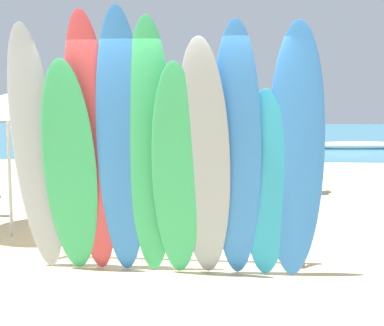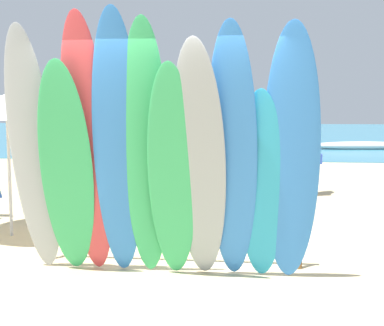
% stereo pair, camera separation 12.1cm
% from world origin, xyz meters
% --- Properties ---
extents(ground, '(60.00, 60.00, 0.00)m').
position_xyz_m(ground, '(0.00, 14.00, 0.00)').
color(ground, '#D3BC8C').
extents(ocean_water, '(60.00, 40.00, 0.02)m').
position_xyz_m(ocean_water, '(0.00, 31.72, 0.01)').
color(ocean_water, teal).
rests_on(ocean_water, ground).
extents(surfboard_rack, '(3.12, 0.07, 0.71)m').
position_xyz_m(surfboard_rack, '(0.00, 0.00, 0.56)').
color(surfboard_rack, brown).
rests_on(surfboard_rack, ground).
extents(surfboard_grey_0, '(0.58, 0.67, 2.69)m').
position_xyz_m(surfboard_grey_0, '(-1.40, -0.50, 1.35)').
color(surfboard_grey_0, '#999EA3').
rests_on(surfboard_grey_0, ground).
extents(surfboard_green_1, '(0.63, 0.79, 2.32)m').
position_xyz_m(surfboard_green_1, '(-1.00, -0.58, 1.16)').
color(surfboard_green_1, '#38B266').
rests_on(surfboard_green_1, ground).
extents(surfboard_red_2, '(0.55, 0.68, 2.81)m').
position_xyz_m(surfboard_red_2, '(-0.79, -0.52, 1.40)').
color(surfboard_red_2, '#D13D42').
rests_on(surfboard_red_2, ground).
extents(surfboard_blue_3, '(0.58, 0.73, 2.83)m').
position_xyz_m(surfboard_blue_3, '(-0.45, -0.55, 1.41)').
color(surfboard_blue_3, '#337AD1').
rests_on(surfboard_blue_3, ground).
extents(surfboard_green_4, '(0.53, 0.67, 2.73)m').
position_xyz_m(surfboard_green_4, '(-0.15, -0.53, 1.37)').
color(surfboard_green_4, '#38B266').
rests_on(surfboard_green_4, ground).
extents(surfboard_green_5, '(0.53, 0.76, 2.28)m').
position_xyz_m(surfboard_green_5, '(0.14, -0.61, 1.14)').
color(surfboard_green_5, '#38B266').
rests_on(surfboard_green_5, ground).
extents(surfboard_grey_6, '(0.60, 0.87, 2.50)m').
position_xyz_m(surfboard_grey_6, '(0.42, -0.63, 1.25)').
color(surfboard_grey_6, '#999EA3').
rests_on(surfboard_grey_6, ground).
extents(surfboard_blue_7, '(0.55, 0.80, 2.67)m').
position_xyz_m(surfboard_blue_7, '(0.75, -0.59, 1.33)').
color(surfboard_blue_7, '#337AD1').
rests_on(surfboard_blue_7, ground).
extents(surfboard_teal_8, '(0.53, 0.55, 2.02)m').
position_xyz_m(surfboard_teal_8, '(1.05, -0.48, 1.01)').
color(surfboard_teal_8, '#289EC6').
rests_on(surfboard_teal_8, ground).
extents(surfboard_blue_9, '(0.61, 0.66, 2.66)m').
position_xyz_m(surfboard_blue_9, '(1.35, -0.55, 1.33)').
color(surfboard_blue_9, '#337AD1').
rests_on(surfboard_blue_9, ground).
extents(beachgoer_photographing, '(0.57, 0.29, 1.55)m').
position_xyz_m(beachgoer_photographing, '(-2.63, 5.92, 0.89)').
color(beachgoer_photographing, '#9E704C').
rests_on(beachgoer_photographing, ground).
extents(beachgoer_midbeach, '(0.45, 0.61, 1.74)m').
position_xyz_m(beachgoer_midbeach, '(2.17, 5.02, 1.00)').
color(beachgoer_midbeach, tan).
rests_on(beachgoer_midbeach, ground).
extents(beachgoer_by_water, '(0.39, 0.56, 1.49)m').
position_xyz_m(beachgoer_by_water, '(1.22, 2.83, 0.86)').
color(beachgoer_by_water, tan).
rests_on(beachgoer_by_water, ground).
extents(beachgoer_strolling, '(0.46, 0.61, 1.75)m').
position_xyz_m(beachgoer_strolling, '(1.32, 4.17, 1.01)').
color(beachgoer_strolling, brown).
rests_on(beachgoer_strolling, ground).
extents(beach_umbrella, '(2.00, 2.00, 2.02)m').
position_xyz_m(beach_umbrella, '(-2.46, 1.09, 1.84)').
color(beach_umbrella, silver).
rests_on(beach_umbrella, ground).
extents(distant_boat, '(4.71, 1.14, 0.37)m').
position_xyz_m(distant_boat, '(5.76, 17.31, 0.17)').
color(distant_boat, silver).
rests_on(distant_boat, ground).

